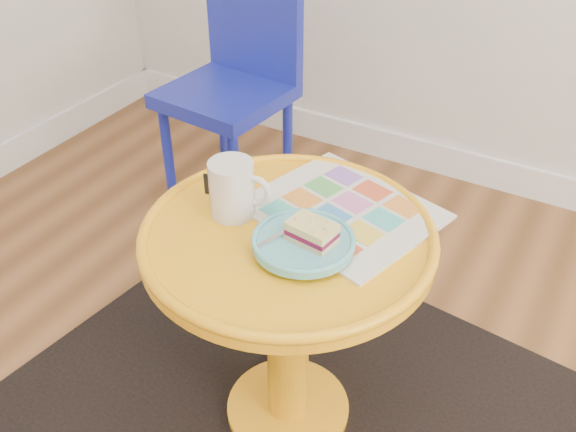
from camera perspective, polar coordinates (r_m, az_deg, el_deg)
The scene contains 9 objects.
room_walls at distance 1.99m, azimuth -9.09°, elevation -4.24°, with size 4.00×4.00×4.00m.
rug at distance 1.66m, azimuth 0.00°, elevation -16.87°, with size 1.30×1.10×0.01m, color black.
side_table at distance 1.37m, azimuth 0.00°, elevation -6.71°, with size 0.59×0.59×0.56m.
chair at distance 2.16m, azimuth -4.57°, elevation 12.49°, with size 0.40×0.40×0.83m.
newspaper at distance 1.33m, azimuth 4.83°, elevation 0.52°, with size 0.36×0.30×0.01m, color silver.
mug at distance 1.29m, azimuth -4.91°, elevation 2.54°, with size 0.13×0.09×0.12m.
plate at distance 1.21m, azimuth 1.38°, elevation -2.40°, with size 0.20×0.20×0.02m.
cake_slice at distance 1.19m, azimuth 2.15°, elevation -1.43°, with size 0.10×0.07×0.04m.
fork at distance 1.22m, azimuth -0.11°, elevation -1.34°, with size 0.06×0.14×0.00m.
Camera 1 is at (0.03, -0.16, 1.32)m, focal length 40.00 mm.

